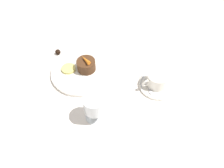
# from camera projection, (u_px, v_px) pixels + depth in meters

# --- Properties ---
(ground_plane) EXTENTS (3.00, 3.00, 0.00)m
(ground_plane) POSITION_uv_depth(u_px,v_px,m) (93.00, 80.00, 0.89)
(ground_plane) COLOR white
(dinner_plate) EXTENTS (0.26, 0.26, 0.01)m
(dinner_plate) POSITION_uv_depth(u_px,v_px,m) (83.00, 71.00, 0.91)
(dinner_plate) COLOR white
(dinner_plate) RESTS_ON ground_plane
(saucer) EXTENTS (0.15, 0.15, 0.01)m
(saucer) POSITION_uv_depth(u_px,v_px,m) (158.00, 85.00, 0.87)
(saucer) COLOR white
(saucer) RESTS_ON ground_plane
(coffee_cup) EXTENTS (0.11, 0.08, 0.05)m
(coffee_cup) POSITION_uv_depth(u_px,v_px,m) (157.00, 79.00, 0.84)
(coffee_cup) COLOR white
(coffee_cup) RESTS_ON saucer
(spoon) EXTENTS (0.02, 0.10, 0.00)m
(spoon) POSITION_uv_depth(u_px,v_px,m) (148.00, 87.00, 0.86)
(spoon) COLOR silver
(spoon) RESTS_ON saucer
(wine_glass) EXTENTS (0.07, 0.07, 0.11)m
(wine_glass) POSITION_uv_depth(u_px,v_px,m) (94.00, 106.00, 0.73)
(wine_glass) COLOR silver
(wine_glass) RESTS_ON ground_plane
(fork) EXTENTS (0.04, 0.17, 0.01)m
(fork) POSITION_uv_depth(u_px,v_px,m) (35.00, 86.00, 0.87)
(fork) COLOR silver
(fork) RESTS_ON ground_plane
(dessert_cake) EXTENTS (0.08, 0.08, 0.05)m
(dessert_cake) POSITION_uv_depth(u_px,v_px,m) (86.00, 65.00, 0.90)
(dessert_cake) COLOR #4C2D19
(dessert_cake) RESTS_ON dinner_plate
(carrot_garnish) EXTENTS (0.03, 0.05, 0.02)m
(carrot_garnish) POSITION_uv_depth(u_px,v_px,m) (85.00, 60.00, 0.87)
(carrot_garnish) COLOR orange
(carrot_garnish) RESTS_ON dessert_cake
(pineapple_slice) EXTENTS (0.06, 0.06, 0.01)m
(pineapple_slice) POSITION_uv_depth(u_px,v_px,m) (69.00, 69.00, 0.91)
(pineapple_slice) COLOR #EFE075
(pineapple_slice) RESTS_ON dinner_plate
(chocolate_truffle) EXTENTS (0.02, 0.02, 0.02)m
(chocolate_truffle) POSITION_uv_depth(u_px,v_px,m) (58.00, 52.00, 0.98)
(chocolate_truffle) COLOR black
(chocolate_truffle) RESTS_ON ground_plane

